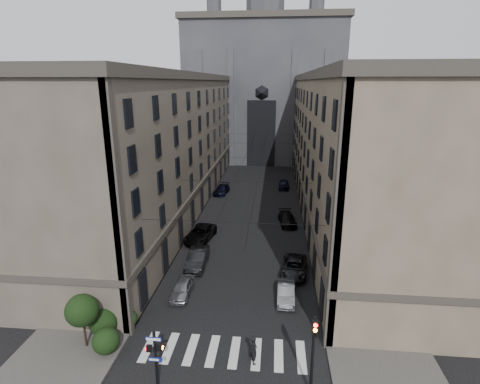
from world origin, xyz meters
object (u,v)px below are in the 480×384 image
(car_left_midfar, at_px, (200,234))
(car_left_far, at_px, (222,190))
(car_right_midfar, at_px, (287,219))
(car_right_near, at_px, (286,292))
(pedestrian_signal_left, at_px, (155,355))
(pedestrian, at_px, (254,350))
(car_left_midnear, at_px, (197,258))
(car_left_near, at_px, (182,288))
(gothic_tower, at_px, (264,81))
(car_right_far, at_px, (284,184))
(car_right_midnear, at_px, (294,267))
(traffic_light_right, at_px, (313,347))

(car_left_midfar, bearing_deg, car_left_far, 98.42)
(car_right_midfar, bearing_deg, car_right_near, -98.97)
(pedestrian_signal_left, xyz_separation_m, pedestrian, (5.63, 2.65, -1.32))
(car_left_midnear, distance_m, pedestrian, 14.37)
(car_left_near, height_order, car_left_far, car_left_far)
(car_left_near, distance_m, car_left_midfar, 11.73)
(gothic_tower, xyz_separation_m, car_right_far, (4.73, -28.58, -17.06))
(pedestrian, bearing_deg, car_right_midnear, -29.47)
(car_left_midnear, bearing_deg, car_left_far, 92.06)
(car_left_far, relative_size, pedestrian, 2.40)
(car_left_near, distance_m, car_left_far, 30.57)
(car_right_near, relative_size, car_right_midnear, 0.80)
(car_left_midfar, height_order, car_right_near, car_left_midfar)
(car_left_far, bearing_deg, pedestrian_signal_left, -80.66)
(pedestrian_signal_left, xyz_separation_m, traffic_light_right, (9.11, 0.42, 0.97))
(car_left_midfar, height_order, car_right_far, car_left_midfar)
(car_left_midnear, bearing_deg, car_left_midfar, 97.91)
(car_left_near, xyz_separation_m, pedestrian, (6.62, -7.47, 0.34))
(car_left_near, bearing_deg, pedestrian, -48.47)
(car_left_far, bearing_deg, traffic_light_right, -68.04)
(car_left_far, height_order, car_right_midnear, car_right_midnear)
(traffic_light_right, relative_size, car_right_near, 1.28)
(car_left_far, distance_m, car_right_far, 11.05)
(traffic_light_right, distance_m, car_right_near, 10.30)
(pedestrian_signal_left, bearing_deg, car_right_midfar, 73.23)
(car_right_midnear, bearing_deg, traffic_light_right, -82.27)
(car_left_midnear, relative_size, car_right_midnear, 0.99)
(car_right_near, bearing_deg, car_left_near, -177.85)
(car_right_near, height_order, car_right_midnear, car_right_midnear)
(pedestrian_signal_left, distance_m, car_left_midnear, 15.60)
(gothic_tower, relative_size, pedestrian, 28.83)
(car_right_near, relative_size, car_right_midfar, 0.83)
(car_right_midnear, bearing_deg, car_left_midnear, -177.51)
(gothic_tower, bearing_deg, car_right_near, -86.06)
(gothic_tower, bearing_deg, car_right_midnear, -84.89)
(car_left_near, bearing_deg, car_right_near, 1.18)
(car_right_far, bearing_deg, car_right_midnear, -87.45)
(pedestrian_signal_left, height_order, car_right_midnear, pedestrian_signal_left)
(traffic_light_right, xyz_separation_m, car_left_far, (-11.08, 40.25, -2.59))
(car_right_far, bearing_deg, pedestrian, -91.97)
(car_right_near, relative_size, car_right_far, 0.94)
(car_left_midfar, relative_size, car_right_near, 1.39)
(car_left_midfar, relative_size, pedestrian, 2.81)
(car_left_midnear, relative_size, car_right_near, 1.23)
(gothic_tower, bearing_deg, traffic_light_right, -85.62)
(car_left_far, bearing_deg, car_left_midfar, -82.71)
(car_left_far, distance_m, car_right_midnear, 27.94)
(pedestrian_signal_left, relative_size, car_left_near, 1.02)
(car_right_midnear, height_order, car_right_far, car_right_far)
(gothic_tower, xyz_separation_m, car_left_midnear, (-4.30, -57.94, -16.97))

